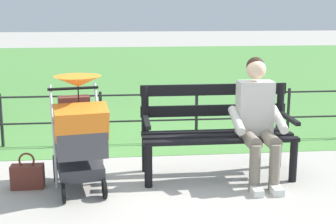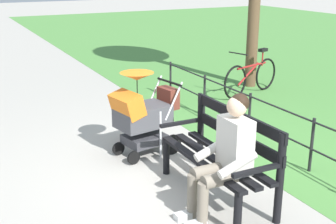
% 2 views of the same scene
% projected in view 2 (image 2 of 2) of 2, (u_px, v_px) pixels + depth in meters
% --- Properties ---
extents(ground_plane, '(60.00, 60.00, 0.00)m').
position_uv_depth(ground_plane, '(185.00, 174.00, 5.57)').
color(ground_plane, '#ADA89E').
extents(park_bench, '(1.60, 0.60, 0.96)m').
position_uv_depth(park_bench, '(223.00, 150.00, 4.92)').
color(park_bench, black).
rests_on(park_bench, ground).
extents(person_on_bench, '(0.53, 0.74, 1.28)m').
position_uv_depth(person_on_bench, '(226.00, 153.00, 4.46)').
color(person_on_bench, slate).
rests_on(person_on_bench, ground).
extents(stroller, '(0.64, 0.95, 1.15)m').
position_uv_depth(stroller, '(142.00, 113.00, 5.96)').
color(stroller, black).
rests_on(stroller, ground).
extents(handbag, '(0.32, 0.14, 0.37)m').
position_uv_depth(handbag, '(135.00, 132.00, 6.61)').
color(handbag, brown).
rests_on(handbag, ground).
extents(park_fence, '(6.37, 0.04, 0.70)m').
position_uv_depth(park_fence, '(278.00, 125.00, 6.05)').
color(park_fence, black).
rests_on(park_fence, ground).
extents(bicycle, '(0.60, 1.60, 0.89)m').
position_uv_depth(bicycle, '(251.00, 76.00, 8.95)').
color(bicycle, black).
rests_on(bicycle, ground).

